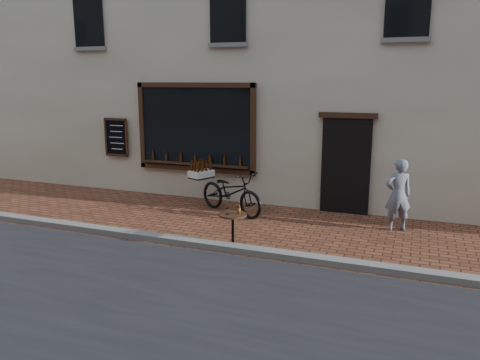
% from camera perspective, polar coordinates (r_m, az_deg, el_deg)
% --- Properties ---
extents(ground, '(90.00, 90.00, 0.00)m').
position_cam_1_polar(ground, '(8.55, -4.06, -8.73)').
color(ground, '#532A1A').
rests_on(ground, ground).
extents(kerb, '(90.00, 0.25, 0.12)m').
position_cam_1_polar(kerb, '(8.69, -3.50, -7.93)').
color(kerb, slate).
rests_on(kerb, ground).
extents(shop_building, '(28.00, 6.20, 10.00)m').
position_cam_1_polar(shop_building, '(14.27, 7.44, 19.94)').
color(shop_building, beige).
rests_on(shop_building, ground).
extents(cargo_bicycle, '(2.26, 1.47, 1.08)m').
position_cam_1_polar(cargo_bicycle, '(10.79, -1.22, -1.40)').
color(cargo_bicycle, black).
rests_on(cargo_bicycle, ground).
extents(bistro_table, '(0.51, 0.51, 0.88)m').
position_cam_1_polar(bistro_table, '(8.56, -0.87, -5.36)').
color(bistro_table, black).
rests_on(bistro_table, ground).
extents(pedestrian, '(0.65, 0.56, 1.49)m').
position_cam_1_polar(pedestrian, '(10.03, 18.70, -1.73)').
color(pedestrian, slate).
rests_on(pedestrian, ground).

